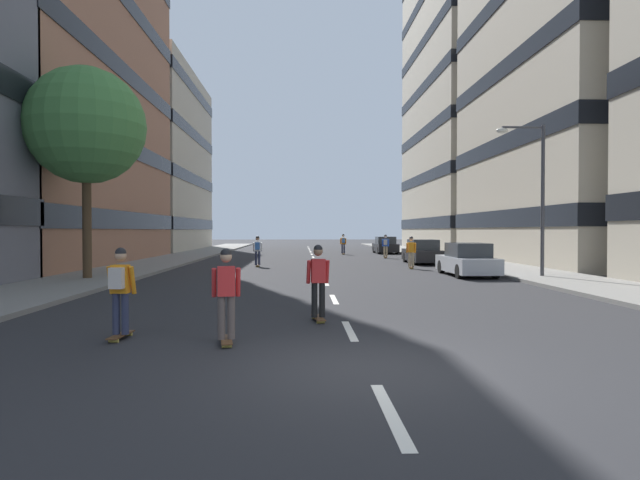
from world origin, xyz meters
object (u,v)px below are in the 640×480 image
Objects in this scene: parked_car_near at (467,261)px; skater_5 at (258,249)px; skater_1 at (318,279)px; streetlamp_right at (534,183)px; skater_4 at (385,245)px; street_tree_near at (86,126)px; skater_3 at (226,291)px; skater_6 at (120,287)px; parked_car_mid at (423,253)px; parked_car_far at (385,246)px; skater_0 at (411,251)px; skater_2 at (343,243)px.

skater_5 is (-10.16, 6.41, 0.32)m from parked_car_near.
streetlamp_right is at bearing 46.43° from skater_1.
parked_car_near is 2.47× the size of skater_4.
skater_5 is at bearing 52.47° from street_tree_near.
skater_3 is 2.17m from skater_6.
parked_car_far is (0.00, 14.48, 0.00)m from parked_car_mid.
skater_0 is at bearing -110.86° from parked_car_mid.
skater_4 is 1.00× the size of skater_6.
skater_6 is (-9.92, -29.08, 0.00)m from skater_4.
street_tree_near reaches higher than skater_3.
skater_4 is 1.00× the size of skater_5.
skater_5 is (-12.56, 8.04, -3.12)m from streetlamp_right.
skater_1 is at bearing 53.21° from skater_3.
streetlamp_right is at bearing -77.77° from skater_4.
street_tree_near is 4.88× the size of skater_4.
streetlamp_right reaches higher than skater_0.
skater_1 is at bearing -95.72° from skater_2.
skater_0 is 8.72m from skater_5.
skater_2 is (3.33, 33.26, 0.03)m from skater_1.
skater_5 is (-8.87, -8.95, 0.00)m from skater_4.
skater_3 is at bearing -104.79° from skater_4.
skater_0 is 10.83m from skater_4.
skater_4 reaches higher than parked_car_far.
skater_0 is at bearing -82.15° from skater_2.
skater_0 is 17.06m from skater_2.
parked_car_mid is 2.47× the size of skater_3.
streetlamp_right reaches higher than skater_2.
skater_6 is at bearing -117.64° from skater_0.
skater_0 reaches higher than parked_car_far.
parked_car_far is at bearing 80.83° from skater_4.
skater_0 is 1.00× the size of skater_3.
street_tree_near is 27.03m from skater_2.
skater_2 reaches higher than parked_car_far.
skater_6 is at bearing -92.97° from skater_5.
skater_0 is 17.32m from skater_1.
skater_6 is (-1.04, -20.14, 0.00)m from skater_5.
skater_0 is 1.00× the size of skater_5.
parked_car_far is at bearing 76.38° from skater_3.
parked_car_mid is 2.47× the size of skater_1.
skater_6 is (-7.24, -35.16, 0.00)m from skater_2.
parked_car_far is 38.71m from skater_6.
skater_5 reaches higher than parked_car_far.
skater_3 is 1.00× the size of skater_5.
skater_0 is at bearing 23.32° from street_tree_near.
skater_2 and skater_6 have the same top height.
skater_4 is at bearing 94.79° from parked_car_near.
streetlamp_right is (18.93, 0.25, -2.27)m from street_tree_near.
skater_5 is (-1.07, 20.63, 0.03)m from skater_3.
skater_6 is at bearing -138.35° from streetlamp_right.
skater_1 is at bearing 25.95° from skater_6.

